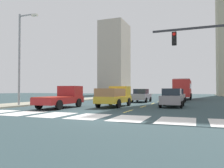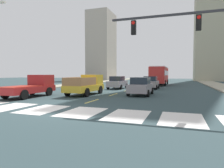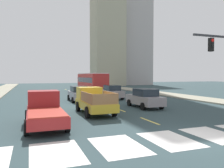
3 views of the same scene
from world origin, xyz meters
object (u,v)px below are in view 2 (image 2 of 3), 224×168
(pickup_stakebed, at_px, (87,85))
(sedan_mid, at_px, (141,86))
(city_bus, at_px, (160,74))
(traffic_signal_gantry, at_px, (222,33))
(pickup_dark, at_px, (32,86))
(sedan_far, at_px, (151,83))
(sedan_near_left, at_px, (117,82))

(pickup_stakebed, height_order, sedan_mid, pickup_stakebed)
(city_bus, height_order, traffic_signal_gantry, traffic_signal_gantry)
(pickup_stakebed, distance_m, pickup_dark, 5.03)
(city_bus, distance_m, sedan_far, 10.34)
(pickup_stakebed, relative_size, city_bus, 0.48)
(sedan_near_left, xyz_separation_m, sedan_mid, (4.60, -7.12, 0.00))
(pickup_dark, bearing_deg, sedan_far, 55.43)
(pickup_dark, height_order, sedan_mid, pickup_dark)
(sedan_near_left, distance_m, sedan_far, 4.55)
(pickup_stakebed, xyz_separation_m, sedan_far, (5.01, 9.34, -0.08))
(pickup_stakebed, bearing_deg, traffic_signal_gantry, -27.57)
(traffic_signal_gantry, bearing_deg, sedan_far, 110.96)
(sedan_far, bearing_deg, sedan_near_left, -167.39)
(city_bus, distance_m, traffic_signal_gantry, 26.12)
(pickup_stakebed, distance_m, sedan_far, 10.60)
(city_bus, xyz_separation_m, traffic_signal_gantry, (5.62, -25.40, 2.25))
(sedan_near_left, height_order, sedan_mid, same)
(pickup_dark, height_order, sedan_near_left, pickup_dark)
(pickup_stakebed, height_order, traffic_signal_gantry, traffic_signal_gantry)
(city_bus, xyz_separation_m, sedan_mid, (0.00, -18.47, -1.09))
(pickup_dark, relative_size, sedan_near_left, 1.18)
(city_bus, distance_m, sedan_mid, 18.50)
(sedan_far, height_order, traffic_signal_gantry, traffic_signal_gantry)
(city_bus, relative_size, sedan_mid, 2.45)
(pickup_dark, distance_m, city_bus, 24.60)
(pickup_stakebed, xyz_separation_m, city_bus, (5.18, 19.63, 1.02))
(city_bus, relative_size, sedan_far, 2.45)
(pickup_stakebed, bearing_deg, pickup_dark, -139.38)
(sedan_near_left, distance_m, traffic_signal_gantry, 17.70)
(city_bus, height_order, sedan_mid, city_bus)
(sedan_mid, bearing_deg, traffic_signal_gantry, -49.90)
(sedan_near_left, bearing_deg, pickup_stakebed, -95.87)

